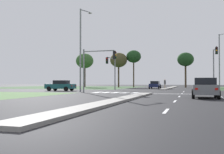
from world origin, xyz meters
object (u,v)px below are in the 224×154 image
object	(u,v)px
traffic_signal_far_right	(215,61)
treeline_second	(119,60)
pedestrian_at_median	(165,83)
treeline_near	(85,61)
car_grey_near	(205,88)
car_navy_fourth	(155,85)
traffic_signal_far_left	(112,67)
street_lamp_second	(81,46)
car_teal_third	(61,85)
traffic_signal_near_left	(96,63)
street_lamp_third	(220,59)
treeline_fourth	(185,60)
treeline_third	(134,57)

from	to	relation	value
traffic_signal_far_right	treeline_second	bearing A→B (deg)	132.79
pedestrian_at_median	treeline_near	xyz separation A→B (m)	(-22.23, 16.49, 5.65)
car_grey_near	car_navy_fourth	bearing A→B (deg)	104.69
traffic_signal_far_left	street_lamp_second	bearing A→B (deg)	-97.64
car_teal_third	traffic_signal_far_left	size ratio (longest dim) A/B	0.80
car_teal_third	treeline_second	distance (m)	27.87
treeline_near	treeline_second	xyz separation A→B (m)	(9.98, -2.89, -0.24)
traffic_signal_near_left	treeline_near	bearing A→B (deg)	114.49
treeline_second	traffic_signal_far_right	bearing A→B (deg)	-47.21
traffic_signal_far_left	street_lamp_third	bearing A→B (deg)	23.14
traffic_signal_near_left	street_lamp_second	world-z (taller)	street_lamp_second
car_grey_near	treeline_near	world-z (taller)	treeline_near
traffic_signal_far_right	treeline_fourth	distance (m)	24.89
car_grey_near	treeline_fourth	size ratio (longest dim) A/B	0.51
car_grey_near	treeline_second	xyz separation A→B (m)	(-17.85, 39.89, 5.74)
car_navy_fourth	treeline_near	size ratio (longest dim) A/B	0.52
traffic_signal_near_left	street_lamp_second	size ratio (longest dim) A/B	0.48
traffic_signal_far_right	street_lamp_third	bearing A→B (deg)	79.03
traffic_signal_far_left	pedestrian_at_median	bearing A→B (deg)	45.81
street_lamp_third	pedestrian_at_median	xyz separation A→B (m)	(-9.12, 0.61, -4.03)
street_lamp_third	treeline_third	bearing A→B (deg)	139.23
traffic_signal_far_right	street_lamp_third	distance (m)	7.53
pedestrian_at_median	treeline_second	size ratio (longest dim) A/B	0.20
traffic_signal_far_left	street_lamp_second	world-z (taller)	street_lamp_second
street_lamp_second	car_teal_third	bearing A→B (deg)	143.94
traffic_signal_far_left	car_teal_third	bearing A→B (deg)	-134.80
street_lamp_third	treeline_second	size ratio (longest dim) A/B	1.11
car_navy_fourth	treeline_third	distance (m)	14.76
treeline_fourth	traffic_signal_far_right	bearing A→B (deg)	-79.50
street_lamp_third	treeline_second	bearing A→B (deg)	146.37
car_teal_third	traffic_signal_near_left	world-z (taller)	traffic_signal_near_left
car_grey_near	street_lamp_second	distance (m)	17.80
car_grey_near	treeline_third	xyz separation A→B (m)	(-14.44, 41.16, 6.60)
street_lamp_second	street_lamp_third	distance (m)	24.27
traffic_signal_near_left	street_lamp_third	distance (m)	24.00
treeline_near	treeline_fourth	world-z (taller)	treeline_near
car_teal_third	street_lamp_second	bearing A→B (deg)	-126.06
traffic_signal_far_left	treeline_third	world-z (taller)	treeline_third
car_grey_near	car_navy_fourth	world-z (taller)	car_grey_near
traffic_signal_near_left	treeline_second	size ratio (longest dim) A/B	0.61
street_lamp_second	treeline_near	distance (m)	36.14
traffic_signal_near_left	street_lamp_second	distance (m)	4.21
car_grey_near	street_lamp_second	world-z (taller)	street_lamp_second
treeline_third	treeline_fourth	distance (m)	12.15
car_navy_fourth	treeline_second	xyz separation A→B (m)	(-10.04, 10.11, 5.78)
street_lamp_third	pedestrian_at_median	bearing A→B (deg)	176.15
street_lamp_third	treeline_third	distance (m)	23.82
street_lamp_second	treeline_second	world-z (taller)	street_lamp_second
treeline_fourth	pedestrian_at_median	bearing A→B (deg)	-100.96
traffic_signal_far_right	pedestrian_at_median	world-z (taller)	traffic_signal_far_right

